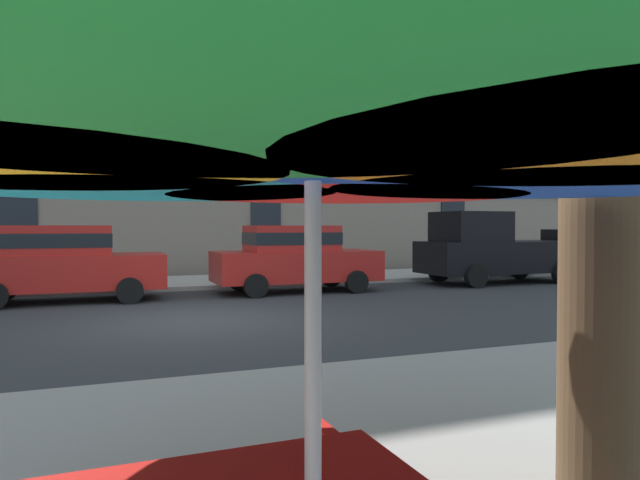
{
  "coord_description": "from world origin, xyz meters",
  "views": [
    {
      "loc": [
        -1.73,
        -10.85,
        1.76
      ],
      "look_at": [
        3.77,
        3.2,
        1.4
      ],
      "focal_mm": 32.28,
      "sensor_mm": 36.0,
      "label": 1
    }
  ],
  "objects_px": {
    "patio_umbrella": "(313,104)",
    "sedan_red": "(63,261)",
    "sedan_red_midblock": "(295,257)",
    "pickup_black_midblock": "(493,250)"
  },
  "relations": [
    {
      "from": "pickup_black_midblock",
      "to": "sedan_red",
      "type": "bearing_deg",
      "value": -180.0
    },
    {
      "from": "pickup_black_midblock",
      "to": "patio_umbrella",
      "type": "relative_size",
      "value": 1.3
    },
    {
      "from": "sedan_red_midblock",
      "to": "patio_umbrella",
      "type": "bearing_deg",
      "value": -108.57
    },
    {
      "from": "patio_umbrella",
      "to": "sedan_red",
      "type": "bearing_deg",
      "value": 96.31
    },
    {
      "from": "sedan_red",
      "to": "pickup_black_midblock",
      "type": "distance_m",
      "value": 12.16
    },
    {
      "from": "sedan_red_midblock",
      "to": "patio_umbrella",
      "type": "xyz_separation_m",
      "value": [
        -4.27,
        -12.7,
        1.23
      ]
    },
    {
      "from": "pickup_black_midblock",
      "to": "sedan_red_midblock",
      "type": "bearing_deg",
      "value": -180.0
    },
    {
      "from": "sedan_red_midblock",
      "to": "pickup_black_midblock",
      "type": "xyz_separation_m",
      "value": [
        6.49,
        0.0,
        0.08
      ]
    },
    {
      "from": "patio_umbrella",
      "to": "pickup_black_midblock",
      "type": "bearing_deg",
      "value": 49.75
    },
    {
      "from": "sedan_red",
      "to": "patio_umbrella",
      "type": "distance_m",
      "value": 12.84
    }
  ]
}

